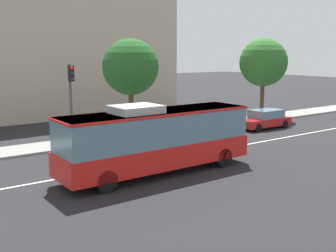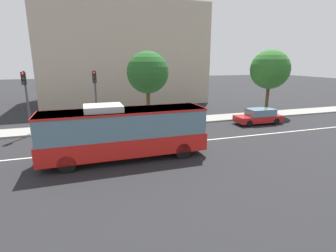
{
  "view_description": "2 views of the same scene",
  "coord_description": "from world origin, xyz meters",
  "px_view_note": "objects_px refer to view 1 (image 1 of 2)",
  "views": [
    {
      "loc": [
        -12.68,
        -18.02,
        5.84
      ],
      "look_at": [
        -0.41,
        -0.79,
        2.05
      ],
      "focal_mm": 43.54,
      "sensor_mm": 36.0,
      "label": 1
    },
    {
      "loc": [
        -3.89,
        -17.09,
        5.96
      ],
      "look_at": [
        1.0,
        -1.77,
        1.85
      ],
      "focal_mm": 27.33,
      "sensor_mm": 36.0,
      "label": 2
    }
  ],
  "objects_px": {
    "transit_bus": "(157,137)",
    "street_tree_kerbside_left": "(131,67)",
    "sedan_red": "(265,119)",
    "traffic_light_mid_block": "(71,91)",
    "street_tree_kerbside_centre": "(263,63)"
  },
  "relations": [
    {
      "from": "street_tree_kerbside_left",
      "to": "street_tree_kerbside_centre",
      "type": "xyz_separation_m",
      "value": [
        13.93,
        0.38,
        0.13
      ]
    },
    {
      "from": "sedan_red",
      "to": "street_tree_kerbside_centre",
      "type": "distance_m",
      "value": 6.75
    },
    {
      "from": "street_tree_kerbside_left",
      "to": "street_tree_kerbside_centre",
      "type": "relative_size",
      "value": 0.96
    },
    {
      "from": "traffic_light_mid_block",
      "to": "street_tree_kerbside_left",
      "type": "height_order",
      "value": "street_tree_kerbside_left"
    },
    {
      "from": "street_tree_kerbside_centre",
      "to": "traffic_light_mid_block",
      "type": "bearing_deg",
      "value": -175.45
    },
    {
      "from": "transit_bus",
      "to": "street_tree_kerbside_left",
      "type": "distance_m",
      "value": 9.71
    },
    {
      "from": "transit_bus",
      "to": "traffic_light_mid_block",
      "type": "relative_size",
      "value": 1.93
    },
    {
      "from": "transit_bus",
      "to": "traffic_light_mid_block",
      "type": "xyz_separation_m",
      "value": [
        -1.31,
        7.39,
        1.75
      ]
    },
    {
      "from": "traffic_light_mid_block",
      "to": "street_tree_kerbside_left",
      "type": "bearing_deg",
      "value": 107.59
    },
    {
      "from": "traffic_light_mid_block",
      "to": "street_tree_kerbside_centre",
      "type": "xyz_separation_m",
      "value": [
        18.77,
        1.49,
        1.46
      ]
    },
    {
      "from": "transit_bus",
      "to": "traffic_light_mid_block",
      "type": "bearing_deg",
      "value": 99.4
    },
    {
      "from": "sedan_red",
      "to": "traffic_light_mid_block",
      "type": "height_order",
      "value": "traffic_light_mid_block"
    },
    {
      "from": "sedan_red",
      "to": "street_tree_kerbside_left",
      "type": "xyz_separation_m",
      "value": [
        -10.21,
        3.26,
        4.16
      ]
    },
    {
      "from": "traffic_light_mid_block",
      "to": "street_tree_kerbside_left",
      "type": "xyz_separation_m",
      "value": [
        4.84,
        1.12,
        1.33
      ]
    },
    {
      "from": "sedan_red",
      "to": "street_tree_kerbside_left",
      "type": "distance_m",
      "value": 11.5
    }
  ]
}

